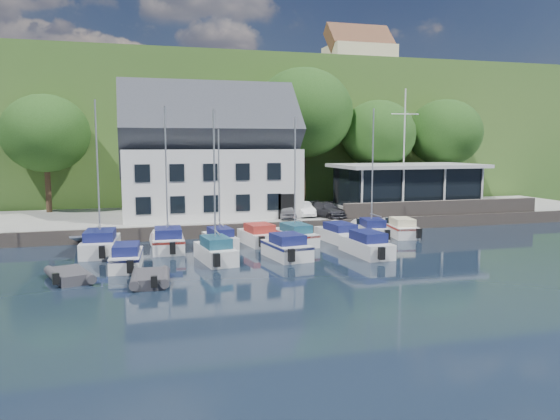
# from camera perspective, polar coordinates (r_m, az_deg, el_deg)

# --- Properties ---
(ground) EXTENTS (180.00, 180.00, 0.00)m
(ground) POSITION_cam_1_polar(r_m,az_deg,el_deg) (32.54, 9.47, -5.48)
(ground) COLOR black
(ground) RESTS_ON ground
(quay) EXTENTS (60.00, 13.00, 1.00)m
(quay) POSITION_cam_1_polar(r_m,az_deg,el_deg) (48.61, 0.67, -0.67)
(quay) COLOR gray
(quay) RESTS_ON ground
(quay_face) EXTENTS (60.00, 0.30, 1.00)m
(quay_face) POSITION_cam_1_polar(r_m,az_deg,el_deg) (42.48, 3.16, -1.79)
(quay_face) COLOR #62574F
(quay_face) RESTS_ON ground
(hillside) EXTENTS (160.00, 75.00, 16.00)m
(hillside) POSITION_cam_1_polar(r_m,az_deg,el_deg) (91.73, -7.28, 7.56)
(hillside) COLOR #345A22
(hillside) RESTS_ON ground
(field_patch) EXTENTS (50.00, 30.00, 0.30)m
(field_patch) POSITION_cam_1_polar(r_m,az_deg,el_deg) (101.47, -3.47, 12.15)
(field_patch) COLOR #566934
(field_patch) RESTS_ON hillside
(farmhouse) EXTENTS (10.40, 7.00, 8.20)m
(farmhouse) POSITION_cam_1_polar(r_m,az_deg,el_deg) (89.20, 8.26, 15.37)
(farmhouse) COLOR beige
(farmhouse) RESTS_ON hillside
(harbor_building) EXTENTS (14.40, 8.20, 8.70)m
(harbor_building) POSITION_cam_1_polar(r_m,az_deg,el_deg) (45.72, -7.43, 4.89)
(harbor_building) COLOR silver
(harbor_building) RESTS_ON quay
(club_pavilion) EXTENTS (13.20, 7.20, 4.10)m
(club_pavilion) POSITION_cam_1_polar(r_m,az_deg,el_deg) (51.20, 13.07, 2.40)
(club_pavilion) COLOR black
(club_pavilion) RESTS_ON quay
(seawall) EXTENTS (18.00, 0.50, 1.20)m
(seawall) POSITION_cam_1_polar(r_m,az_deg,el_deg) (47.91, 16.71, 0.24)
(seawall) COLOR #62574F
(seawall) RESTS_ON quay
(gangway) EXTENTS (1.20, 6.00, 1.40)m
(gangway) POSITION_cam_1_polar(r_m,az_deg,el_deg) (38.45, -19.80, -3.88)
(gangway) COLOR #BBBBC0
(gangway) RESTS_ON ground
(car_silver) EXTENTS (1.81, 3.37, 1.09)m
(car_silver) POSITION_cam_1_polar(r_m,az_deg,el_deg) (43.63, 0.72, -0.17)
(car_silver) COLOR #A5A5AA
(car_silver) RESTS_ON quay
(car_white) EXTENTS (1.27, 3.59, 1.18)m
(car_white) POSITION_cam_1_polar(r_m,az_deg,el_deg) (45.08, 2.38, 0.12)
(car_white) COLOR white
(car_white) RESTS_ON quay
(car_dgrey) EXTENTS (2.98, 4.45, 1.20)m
(car_dgrey) POSITION_cam_1_polar(r_m,az_deg,el_deg) (44.70, 4.86, 0.05)
(car_dgrey) COLOR #2A2A2F
(car_dgrey) RESTS_ON quay
(car_blue) EXTENTS (1.54, 3.85, 1.31)m
(car_blue) POSITION_cam_1_polar(r_m,az_deg,el_deg) (47.00, 9.40, 0.39)
(car_blue) COLOR #2B4C83
(car_blue) RESTS_ON quay
(flagpole) EXTENTS (2.53, 0.20, 10.52)m
(flagpole) POSITION_cam_1_polar(r_m,az_deg,el_deg) (47.48, 12.83, 5.95)
(flagpole) COLOR silver
(flagpole) RESTS_ON quay
(tree_0) EXTENTS (7.45, 7.45, 10.18)m
(tree_0) POSITION_cam_1_polar(r_m,az_deg,el_deg) (51.46, -23.22, 5.44)
(tree_0) COLOR #193610
(tree_0) RESTS_ON quay
(tree_2) EXTENTS (7.82, 7.82, 10.68)m
(tree_2) POSITION_cam_1_polar(r_m,az_deg,el_deg) (52.26, -4.46, 6.27)
(tree_2) COLOR #193610
(tree_2) RESTS_ON quay
(tree_3) EXTENTS (9.74, 9.74, 13.30)m
(tree_3) POSITION_cam_1_polar(r_m,az_deg,el_deg) (53.99, 2.45, 7.69)
(tree_3) COLOR #193610
(tree_3) RESTS_ON quay
(tree_4) EXTENTS (7.53, 7.53, 10.28)m
(tree_4) POSITION_cam_1_polar(r_m,az_deg,el_deg) (56.01, 10.18, 6.02)
(tree_4) COLOR #193610
(tree_4) RESTS_ON quay
(tree_5) EXTENTS (7.71, 7.71, 10.53)m
(tree_5) POSITION_cam_1_polar(r_m,az_deg,el_deg) (59.75, 16.77, 6.01)
(tree_5) COLOR #193610
(tree_5) RESTS_ON quay
(boat_r1_0) EXTENTS (2.78, 6.80, 9.52)m
(boat_r1_0) POSITION_cam_1_polar(r_m,az_deg,el_deg) (35.99, -18.49, 3.10)
(boat_r1_0) COLOR silver
(boat_r1_0) RESTS_ON ground
(boat_r1_1) EXTENTS (2.45, 6.17, 9.36)m
(boat_r1_1) POSITION_cam_1_polar(r_m,az_deg,el_deg) (35.98, -11.79, 3.18)
(boat_r1_1) COLOR silver
(boat_r1_1) RESTS_ON ground
(boat_r1_2) EXTENTS (2.35, 5.51, 8.28)m
(boat_r1_2) POSITION_cam_1_polar(r_m,az_deg,el_deg) (36.63, -6.38, 2.50)
(boat_r1_2) COLOR silver
(boat_r1_2) RESTS_ON ground
(boat_r1_3) EXTENTS (2.81, 5.59, 1.45)m
(boat_r1_3) POSITION_cam_1_polar(r_m,az_deg,el_deg) (37.98, -2.24, -2.49)
(boat_r1_3) COLOR silver
(boat_r1_3) RESTS_ON ground
(boat_r1_4) EXTENTS (2.80, 6.51, 8.84)m
(boat_r1_4) POSITION_cam_1_polar(r_m,az_deg,el_deg) (37.64, 1.57, 3.09)
(boat_r1_4) COLOR silver
(boat_r1_4) RESTS_ON ground
(boat_r1_5) EXTENTS (2.72, 6.45, 1.37)m
(boat_r1_5) POSITION_cam_1_polar(r_m,az_deg,el_deg) (39.16, 6.15, -2.30)
(boat_r1_5) COLOR silver
(boat_r1_5) RESTS_ON ground
(boat_r1_6) EXTENTS (2.64, 5.54, 8.85)m
(boat_r1_6) POSITION_cam_1_polar(r_m,az_deg,el_deg) (40.60, 9.62, 3.29)
(boat_r1_6) COLOR silver
(boat_r1_6) RESTS_ON ground
(boat_r1_7) EXTENTS (2.69, 5.81, 1.41)m
(boat_r1_7) POSITION_cam_1_polar(r_m,az_deg,el_deg) (42.16, 12.50, -1.74)
(boat_r1_7) COLOR silver
(boat_r1_7) RESTS_ON ground
(boat_r2_0) EXTENTS (2.24, 5.88, 1.39)m
(boat_r2_0) POSITION_cam_1_polar(r_m,az_deg,el_deg) (32.01, -15.75, -4.59)
(boat_r2_0) COLOR silver
(boat_r2_0) RESTS_ON ground
(boat_r2_1) EXTENTS (2.53, 6.01, 9.35)m
(boat_r2_1) POSITION_cam_1_polar(r_m,az_deg,el_deg) (32.01, -6.86, 2.82)
(boat_r2_1) COLOR silver
(boat_r2_1) RESTS_ON ground
(boat_r2_2) EXTENTS (2.90, 5.45, 1.53)m
(boat_r2_2) POSITION_cam_1_polar(r_m,az_deg,el_deg) (33.33, 0.70, -3.75)
(boat_r2_2) COLOR silver
(boat_r2_2) RESTS_ON ground
(boat_r2_3) EXTENTS (2.28, 6.50, 1.54)m
(boat_r2_3) POSITION_cam_1_polar(r_m,az_deg,el_deg) (34.70, 8.99, -3.40)
(boat_r2_3) COLOR silver
(boat_r2_3) RESTS_ON ground
(dinghy_0) EXTENTS (2.86, 3.67, 0.75)m
(dinghy_0) POSITION_cam_1_polar(r_m,az_deg,el_deg) (29.95, -21.15, -6.21)
(dinghy_0) COLOR #333337
(dinghy_0) RESTS_ON ground
(dinghy_1) EXTENTS (2.19, 3.39, 0.76)m
(dinghy_1) POSITION_cam_1_polar(r_m,az_deg,el_deg) (28.10, -13.40, -6.78)
(dinghy_1) COLOR #333337
(dinghy_1) RESTS_ON ground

